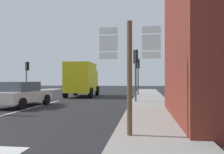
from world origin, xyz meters
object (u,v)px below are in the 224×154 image
object	(u,v)px
route_sign_post	(130,69)
traffic_light_far_left	(27,70)
delivery_truck	(82,79)
traffic_light_near_right	(136,64)
traffic_light_far_right	(138,69)
sedan_far	(21,94)

from	to	relation	value
route_sign_post	traffic_light_far_left	world-z (taller)	traffic_light_far_left
delivery_truck	traffic_light_near_right	xyz separation A→B (m)	(5.06, -5.29, 1.00)
traffic_light_far_left	traffic_light_near_right	distance (m)	13.71
traffic_light_far_left	traffic_light_far_right	xyz separation A→B (m)	(11.47, -1.01, 0.08)
delivery_truck	route_sign_post	world-z (taller)	route_sign_post
route_sign_post	traffic_light_far_right	size ratio (longest dim) A/B	0.91
sedan_far	traffic_light_far_left	bearing A→B (deg)	115.06
route_sign_post	traffic_light_near_right	distance (m)	9.90
traffic_light_near_right	sedan_far	bearing A→B (deg)	-156.25
traffic_light_far_right	traffic_light_near_right	size ratio (longest dim) A/B	0.98
route_sign_post	traffic_light_far_right	world-z (taller)	traffic_light_far_right
delivery_truck	traffic_light_far_left	bearing A→B (deg)	160.79
delivery_truck	traffic_light_far_right	bearing A→B (deg)	13.59
traffic_light_near_right	traffic_light_far_right	bearing A→B (deg)	90.00
delivery_truck	traffic_light_far_left	xyz separation A→B (m)	(-6.40, 2.23, 0.86)
delivery_truck	traffic_light_near_right	size ratio (longest dim) A/B	1.41
traffic_light_far_left	delivery_truck	bearing A→B (deg)	-19.21
traffic_light_far_left	traffic_light_near_right	world-z (taller)	traffic_light_near_right
route_sign_post	traffic_light_far_right	bearing A→B (deg)	90.59
sedan_far	delivery_truck	world-z (taller)	delivery_truck
sedan_far	traffic_light_far_left	xyz separation A→B (m)	(-4.87, 10.42, 1.75)
sedan_far	traffic_light_far_right	world-z (taller)	traffic_light_far_right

